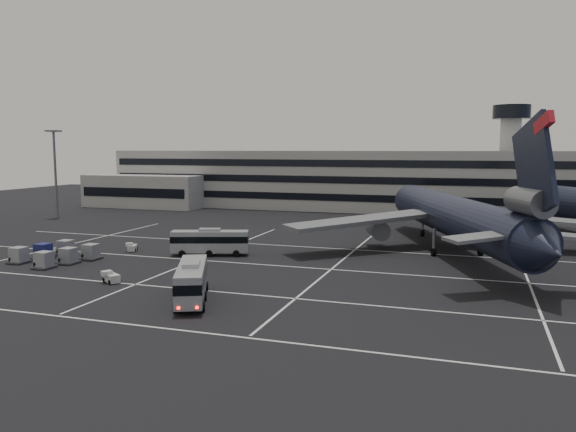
# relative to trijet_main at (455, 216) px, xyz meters

# --- Properties ---
(ground) EXTENTS (260.00, 260.00, 0.00)m
(ground) POSITION_rel_trijet_main_xyz_m (-25.54, -19.22, -5.25)
(ground) COLOR black
(ground) RESTS_ON ground
(lane_markings) EXTENTS (90.00, 55.62, 0.01)m
(lane_markings) POSITION_rel_trijet_main_xyz_m (-24.59, -18.50, -5.24)
(lane_markings) COLOR silver
(lane_markings) RESTS_ON ground
(terminal) EXTENTS (125.00, 26.00, 24.00)m
(terminal) POSITION_rel_trijet_main_xyz_m (-28.49, 51.92, 1.68)
(terminal) COLOR gray
(terminal) RESTS_ON ground
(hills) EXTENTS (352.00, 180.00, 44.00)m
(hills) POSITION_rel_trijet_main_xyz_m (-7.55, 150.78, -17.32)
(hills) COLOR #38332B
(hills) RESTS_ON ground
(lightpole_left) EXTENTS (2.40, 2.40, 18.28)m
(lightpole_left) POSITION_rel_trijet_main_xyz_m (-80.54, 15.78, 6.57)
(lightpole_left) COLOR slate
(lightpole_left) RESTS_ON ground
(trijet_main) EXTENTS (44.49, 55.71, 18.08)m
(trijet_main) POSITION_rel_trijet_main_xyz_m (0.00, 0.00, 0.00)
(trijet_main) COLOR black
(trijet_main) RESTS_ON ground
(bus_near) EXTENTS (6.76, 10.89, 3.82)m
(bus_near) POSITION_rel_trijet_main_xyz_m (-22.67, -33.10, -3.16)
(bus_near) COLOR gray
(bus_near) RESTS_ON ground
(bus_far) EXTENTS (10.67, 5.69, 3.69)m
(bus_far) POSITION_rel_trijet_main_xyz_m (-31.41, -11.65, -3.23)
(bus_far) COLOR gray
(bus_far) RESTS_ON ground
(tug_a) EXTENTS (1.82, 2.21, 1.24)m
(tug_a) POSITION_rel_trijet_main_xyz_m (-43.24, -12.44, -4.70)
(tug_a) COLOR #BAB9B5
(tug_a) RESTS_ON ground
(tug_b) EXTENTS (2.41, 2.13, 1.34)m
(tug_b) POSITION_rel_trijet_main_xyz_m (-34.37, -29.39, -4.66)
(tug_b) COLOR #BAB9B5
(tug_b) RESTS_ON ground
(uld_cluster) EXTENTS (9.87, 10.85, 2.05)m
(uld_cluster) POSITION_rel_trijet_main_xyz_m (-48.46, -21.75, -4.25)
(uld_cluster) COLOR #2D2D30
(uld_cluster) RESTS_ON ground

